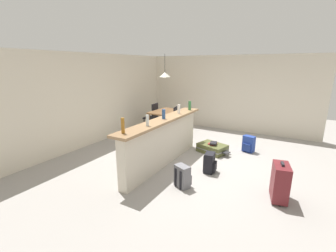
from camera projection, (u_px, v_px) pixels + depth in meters
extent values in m
cube|color=gray|center=(195.00, 161.00, 5.45)|extent=(13.00, 13.00, 0.05)
cube|color=beige|center=(99.00, 98.00, 6.59)|extent=(6.60, 0.10, 2.50)
cube|color=beige|center=(224.00, 93.00, 7.81)|extent=(0.10, 6.00, 2.50)
cube|color=beige|center=(163.00, 143.00, 5.07)|extent=(2.80, 0.20, 1.01)
cube|color=#93704C|center=(163.00, 120.00, 4.94)|extent=(2.96, 0.40, 0.05)
cylinder|color=#9E661E|center=(123.00, 126.00, 3.87)|extent=(0.06, 0.06, 0.27)
cylinder|color=silver|center=(147.00, 120.00, 4.34)|extent=(0.06, 0.06, 0.22)
cylinder|color=#284C89|center=(164.00, 114.00, 4.92)|extent=(0.07, 0.07, 0.21)
cylinder|color=silver|center=(179.00, 109.00, 5.45)|extent=(0.07, 0.07, 0.21)
cylinder|color=#2D6B38|center=(190.00, 106.00, 5.88)|extent=(0.07, 0.07, 0.23)
cube|color=brown|center=(166.00, 112.00, 7.38)|extent=(1.10, 0.80, 0.04)
cylinder|color=brown|center=(168.00, 128.00, 6.91)|extent=(0.06, 0.06, 0.70)
cylinder|color=brown|center=(182.00, 121.00, 7.73)|extent=(0.06, 0.06, 0.70)
cylinder|color=brown|center=(149.00, 125.00, 7.23)|extent=(0.06, 0.06, 0.70)
cylinder|color=brown|center=(165.00, 119.00, 8.05)|extent=(0.06, 0.06, 0.70)
cube|color=black|center=(181.00, 123.00, 7.12)|extent=(0.48, 0.48, 0.04)
cube|color=black|center=(176.00, 115.00, 7.10)|extent=(0.40, 0.13, 0.48)
cylinder|color=black|center=(185.00, 132.00, 6.99)|extent=(0.04, 0.04, 0.41)
cylinder|color=black|center=(187.00, 129.00, 7.28)|extent=(0.04, 0.04, 0.41)
cylinder|color=black|center=(175.00, 131.00, 7.07)|extent=(0.04, 0.04, 0.41)
cylinder|color=black|center=(177.00, 128.00, 7.37)|extent=(0.04, 0.04, 0.41)
cube|color=black|center=(150.00, 118.00, 7.85)|extent=(0.43, 0.43, 0.04)
cube|color=black|center=(155.00, 111.00, 7.71)|extent=(0.40, 0.07, 0.48)
cylinder|color=black|center=(149.00, 122.00, 8.11)|extent=(0.04, 0.04, 0.41)
cylinder|color=black|center=(144.00, 125.00, 7.83)|extent=(0.04, 0.04, 0.41)
cylinder|color=black|center=(157.00, 123.00, 7.98)|extent=(0.04, 0.04, 0.41)
cylinder|color=black|center=(152.00, 126.00, 7.70)|extent=(0.04, 0.04, 0.41)
cylinder|color=black|center=(165.00, 64.00, 6.90)|extent=(0.01, 0.01, 0.55)
cone|color=white|center=(165.00, 75.00, 6.99)|extent=(0.34, 0.34, 0.14)
sphere|color=white|center=(165.00, 77.00, 7.01)|extent=(0.07, 0.07, 0.07)
cube|color=#51562D|center=(212.00, 148.00, 5.88)|extent=(0.65, 0.79, 0.22)
cube|color=gray|center=(212.00, 148.00, 5.88)|extent=(0.67, 0.80, 0.02)
cube|color=#2D2D33|center=(226.00, 153.00, 5.59)|extent=(0.21, 0.19, 0.02)
cube|color=black|center=(209.00, 163.00, 4.78)|extent=(0.30, 0.21, 0.42)
cube|color=black|center=(214.00, 167.00, 4.76)|extent=(0.23, 0.09, 0.19)
cube|color=black|center=(204.00, 164.00, 4.76)|extent=(0.04, 0.03, 0.36)
cube|color=black|center=(205.00, 161.00, 4.88)|extent=(0.04, 0.03, 0.36)
cube|color=maroon|center=(280.00, 182.00, 3.75)|extent=(0.48, 0.33, 0.60)
cylinder|color=black|center=(279.00, 204.00, 3.65)|extent=(0.06, 0.04, 0.06)
cylinder|color=black|center=(276.00, 192.00, 4.00)|extent=(0.06, 0.04, 0.06)
cube|color=#232328|center=(283.00, 164.00, 3.66)|extent=(0.15, 0.07, 0.04)
cube|color=slate|center=(182.00, 176.00, 4.19)|extent=(0.27, 0.33, 0.42)
cube|color=#515155|center=(187.00, 178.00, 4.27)|extent=(0.14, 0.23, 0.19)
cube|color=black|center=(180.00, 180.00, 4.08)|extent=(0.04, 0.04, 0.36)
cube|color=black|center=(176.00, 177.00, 4.19)|extent=(0.04, 0.04, 0.36)
cube|color=#233D93|center=(249.00, 144.00, 5.91)|extent=(0.25, 0.32, 0.42)
cube|color=navy|center=(246.00, 147.00, 5.86)|extent=(0.12, 0.23, 0.19)
cube|color=black|center=(248.00, 143.00, 6.03)|extent=(0.03, 0.04, 0.36)
cube|color=black|center=(253.00, 144.00, 5.94)|extent=(0.03, 0.04, 0.36)
cube|color=#AD2D2D|center=(213.00, 144.00, 5.85)|extent=(0.24, 0.19, 0.03)
cube|color=black|center=(213.00, 143.00, 5.79)|extent=(0.25, 0.20, 0.04)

